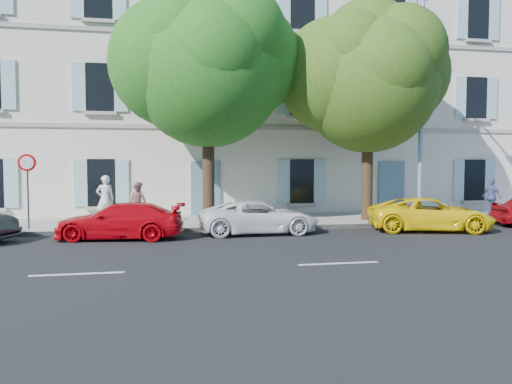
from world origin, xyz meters
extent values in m
plane|color=black|center=(0.00, 0.00, 0.00)|extent=(90.00, 90.00, 0.00)
cube|color=#A09E96|center=(0.00, 4.45, 0.07)|extent=(36.00, 4.50, 0.15)
cube|color=#9E998E|center=(0.00, 2.28, 0.08)|extent=(36.00, 0.16, 0.16)
cube|color=silver|center=(0.00, 10.20, 6.00)|extent=(28.00, 7.00, 12.00)
imported|color=#BD050F|center=(-5.46, 1.05, 0.58)|extent=(4.24, 2.30, 1.17)
imported|color=white|center=(-0.88, 1.38, 0.57)|extent=(4.12, 1.93, 1.14)
imported|color=yellow|center=(5.27, 0.88, 0.60)|extent=(4.69, 3.02, 1.20)
cylinder|color=#3A2819|center=(-2.39, 3.44, 1.93)|extent=(0.45, 0.45, 3.56)
ellipsoid|color=#2D7D1F|center=(-2.39, 3.44, 5.85)|extent=(5.70, 5.70, 6.27)
cylinder|color=#3A2819|center=(3.98, 3.46, 1.84)|extent=(0.45, 0.45, 3.37)
ellipsoid|color=#456F1C|center=(3.98, 3.46, 5.57)|extent=(5.47, 5.47, 6.02)
cylinder|color=#383A3D|center=(-8.64, 3.00, 1.24)|extent=(0.06, 0.06, 2.19)
cylinder|color=red|center=(-8.64, 2.97, 2.44)|extent=(0.60, 0.12, 0.60)
cylinder|color=#7293BF|center=(5.85, 2.69, 4.44)|extent=(0.17, 0.17, 8.57)
imported|color=silver|center=(-6.21, 4.23, 1.06)|extent=(0.74, 0.56, 1.82)
imported|color=#AC6F6E|center=(-5.01, 3.92, 0.94)|extent=(0.97, 0.94, 1.58)
imported|color=#4D568D|center=(10.04, 4.02, 0.96)|extent=(0.56, 1.01, 1.62)
camera|label=1|loc=(-4.25, -15.28, 2.41)|focal=35.00mm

